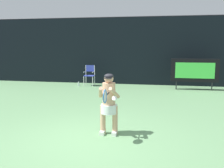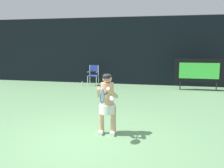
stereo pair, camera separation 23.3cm
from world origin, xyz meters
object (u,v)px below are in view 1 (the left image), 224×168
object	(u,v)px
umpire_chair	(90,74)
tennis_ball_loose	(103,104)
water_bottle	(79,84)
tennis_racket	(105,96)
tennis_player	(109,102)
scoreboard	(195,70)

from	to	relation	value
umpire_chair	tennis_ball_loose	size ratio (longest dim) A/B	15.88
water_bottle	tennis_racket	xyz separation A→B (m)	(3.01, -7.32, 0.93)
tennis_player	tennis_racket	size ratio (longest dim) A/B	2.47
scoreboard	tennis_player	xyz separation A→B (m)	(-2.83, -6.73, -0.13)
scoreboard	umpire_chair	world-z (taller)	scoreboard
umpire_chair	tennis_racket	world-z (taller)	tennis_racket
water_bottle	tennis_racket	size ratio (longest dim) A/B	0.44
tennis_racket	umpire_chair	bearing A→B (deg)	126.88
tennis_racket	tennis_ball_loose	size ratio (longest dim) A/B	8.85
tennis_player	water_bottle	bearing A→B (deg)	113.75
umpire_chair	tennis_ball_loose	distance (m)	4.57
scoreboard	tennis_ball_loose	bearing A→B (deg)	-133.18
scoreboard	umpire_chair	distance (m)	5.32
tennis_ball_loose	tennis_player	bearing A→B (deg)	-74.75
water_bottle	tennis_player	xyz separation A→B (m)	(2.98, -6.78, 0.69)
umpire_chair	water_bottle	xyz separation A→B (m)	(-0.52, -0.31, -0.50)
umpire_chair	water_bottle	bearing A→B (deg)	-149.06
water_bottle	tennis_ball_loose	xyz separation A→B (m)	(2.20, -3.90, -0.09)
scoreboard	tennis_racket	size ratio (longest dim) A/B	3.65
scoreboard	tennis_racket	distance (m)	7.80
water_bottle	tennis_ball_loose	world-z (taller)	water_bottle
scoreboard	tennis_player	world-z (taller)	scoreboard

